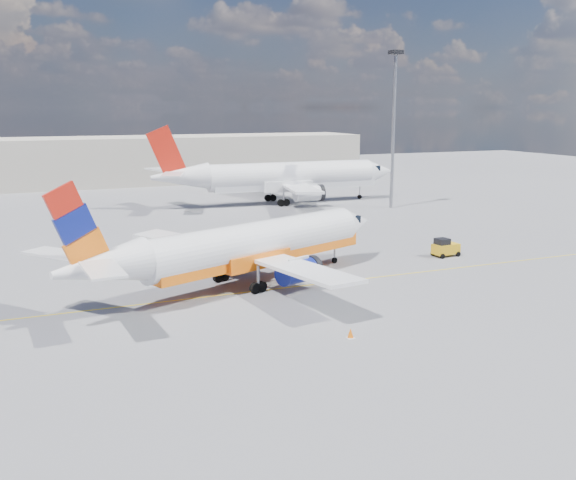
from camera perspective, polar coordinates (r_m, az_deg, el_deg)
name	(u,v)px	position (r m, az deg, el deg)	size (l,w,h in m)	color
ground	(329,295)	(45.40, 3.69, -4.94)	(240.00, 240.00, 0.00)	slate
taxi_line	(311,285)	(47.99, 2.10, -3.99)	(70.00, 0.15, 0.01)	yellow
terminal_main	(167,159)	(116.85, -10.67, 7.09)	(70.00, 14.00, 8.00)	beige
main_jet	(247,246)	(47.32, -3.64, -0.54)	(29.12, 22.00, 8.91)	white
second_jet	(284,177)	(88.31, -0.39, 5.61)	(35.73, 28.28, 10.84)	white
gse_tug	(445,248)	(58.55, 13.79, -0.67)	(2.43, 1.62, 1.66)	black
traffic_cone	(350,333)	(37.29, 5.57, -8.26)	(0.42, 0.42, 0.59)	white
floodlight_mast	(394,115)	(84.93, 9.39, 10.90)	(1.46, 1.46, 20.05)	gray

